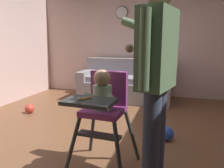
% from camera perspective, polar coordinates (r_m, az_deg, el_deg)
% --- Properties ---
extents(ground, '(6.11, 6.79, 0.10)m').
position_cam_1_polar(ground, '(2.78, -4.67, -15.86)').
color(ground, brown).
extents(wall_far, '(5.31, 0.06, 2.63)m').
position_cam_1_polar(wall_far, '(5.02, 6.23, 12.19)').
color(wall_far, beige).
rests_on(wall_far, ground).
extents(couch, '(1.92, 0.86, 0.86)m').
position_cam_1_polar(couch, '(4.61, 3.70, 0.05)').
color(couch, gray).
rests_on(couch, ground).
extents(high_chair, '(0.64, 0.75, 0.98)m').
position_cam_1_polar(high_chair, '(1.95, -2.33, -4.65)').
color(high_chair, '#2F3637').
rests_on(high_chair, ground).
extents(adult_standing, '(0.50, 0.58, 1.64)m').
position_cam_1_polar(adult_standing, '(1.68, 11.54, 1.32)').
color(adult_standing, '#364055').
rests_on(adult_standing, ground).
extents(toy_ball, '(0.18, 0.18, 0.18)m').
position_cam_1_polar(toy_ball, '(2.81, 14.43, -12.70)').
color(toy_ball, '#284CB7').
rests_on(toy_ball, ground).
extents(toy_ball_second, '(0.16, 0.16, 0.16)m').
position_cam_1_polar(toy_ball_second, '(3.99, -21.17, -6.14)').
color(toy_ball_second, '#D13D33').
rests_on(toy_ball_second, ground).
extents(wall_clock, '(0.28, 0.04, 0.28)m').
position_cam_1_polar(wall_clock, '(5.08, 2.63, 18.54)').
color(wall_clock, white).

